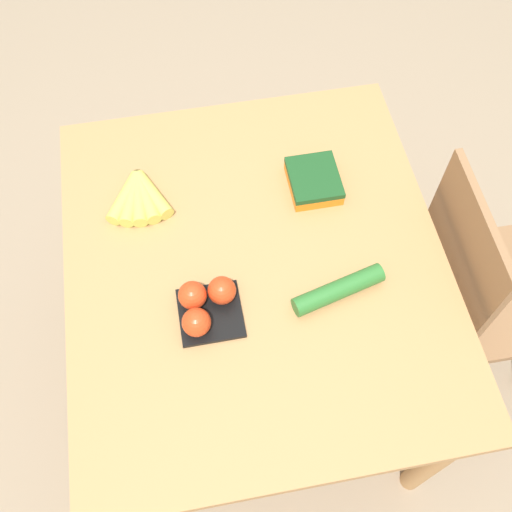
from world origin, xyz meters
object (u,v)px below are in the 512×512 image
Objects in this scene: chair at (477,289)px; carrot_bag at (314,180)px; tomato_pack at (205,305)px; cucumber_near at (338,290)px; banana_bunch at (139,197)px.

chair is 0.60m from carrot_bag.
chair reaches higher than carrot_bag.
cucumber_near is at bearing 87.71° from tomato_pack.
chair is 5.95× the size of carrot_bag.
banana_bunch is (-0.30, -0.92, 0.29)m from chair.
chair is 5.98× the size of tomato_pack.
tomato_pack is (0.35, 0.13, 0.02)m from banana_bunch.
cucumber_near is (0.06, -0.47, 0.29)m from chair.
cucumber_near is (0.36, 0.45, 0.00)m from banana_bunch.
banana_bunch is 1.17× the size of carrot_bag.
chair is at bearing 97.65° from cucumber_near.
cucumber_near is (0.01, 0.32, -0.01)m from tomato_pack.
chair reaches higher than cucumber_near.
chair is 1.01m from banana_bunch.
tomato_pack is at bearing 20.09° from banana_bunch.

